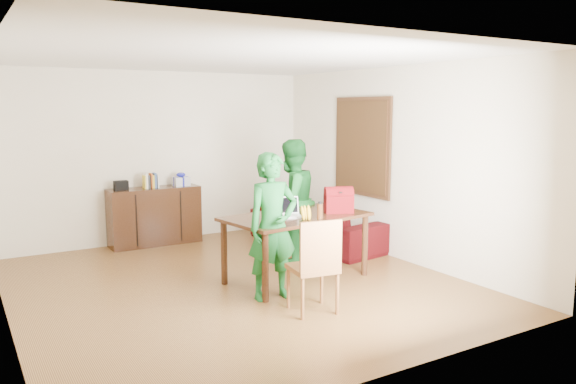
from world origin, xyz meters
TOP-DOWN VIEW (x-y plane):
  - room at (0.01, 0.13)m, footprint 5.20×5.70m
  - table at (0.73, -0.21)m, footprint 1.88×1.23m
  - chair at (0.28, -1.26)m, footprint 0.52×0.50m
  - person_near at (0.14, -0.66)m, footprint 0.61×0.42m
  - person_far at (1.11, 0.53)m, footprint 0.96×0.83m
  - laptop at (0.57, -0.26)m, footprint 0.38×0.32m
  - bananas at (0.66, -0.53)m, footprint 0.21×0.17m
  - bottle at (0.85, -0.54)m, footprint 0.08×0.08m
  - red_bag at (1.27, -0.34)m, footprint 0.40×0.32m
  - sofa at (1.95, 1.16)m, footprint 1.24×2.41m

SIDE VIEW (x-z plane):
  - chair at x=0.28m, z-range -0.21..0.80m
  - sofa at x=1.95m, z-range 0.00..0.67m
  - table at x=0.73m, z-range 0.30..1.13m
  - person_near at x=0.14m, z-range 0.00..1.65m
  - person_far at x=1.11m, z-range 0.00..1.71m
  - bananas at x=0.66m, z-range 0.82..0.89m
  - laptop at x=0.57m, z-range 0.75..0.98m
  - bottle at x=0.85m, z-range 0.82..1.02m
  - red_bag at x=1.27m, z-range 0.82..1.08m
  - room at x=0.01m, z-range -0.14..2.76m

